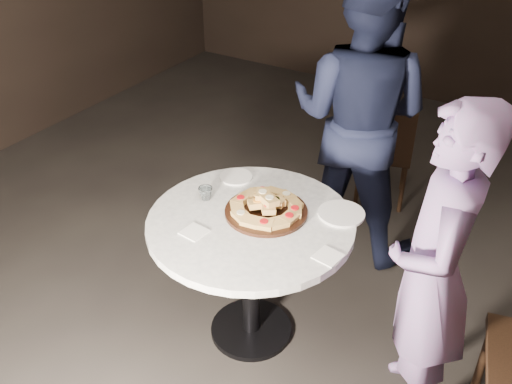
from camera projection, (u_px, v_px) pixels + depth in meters
floor at (274, 321)px, 3.21m from camera, size 7.00×7.00×0.00m
table at (251, 243)px, 2.81m from camera, size 1.01×1.01×0.76m
serving_board at (266, 212)px, 2.78m from camera, size 0.54×0.54×0.02m
focaccia_pile at (267, 205)px, 2.76m from camera, size 0.36×0.36×0.10m
plate_left at (236, 177)px, 3.06m from camera, size 0.22×0.22×0.01m
plate_right at (341, 214)px, 2.77m from camera, size 0.25×0.25×0.01m
water_glass at (206, 193)px, 2.87m from camera, size 0.10×0.10×0.07m
napkin_near at (194, 232)px, 2.65m from camera, size 0.12×0.12×0.01m
napkin_far at (328, 256)px, 2.50m from camera, size 0.13×0.13×0.01m
chair_far at (385, 149)px, 3.97m from camera, size 0.46×0.47×0.78m
diner_navy at (359, 117)px, 3.36m from camera, size 0.90×0.72×1.80m
diner_teal at (432, 274)px, 2.36m from camera, size 0.52×0.65×1.57m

